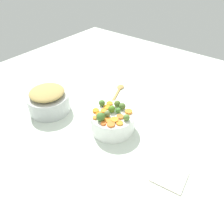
# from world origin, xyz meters

# --- Properties ---
(tabletop) EXTENTS (2.40, 2.40, 0.02)m
(tabletop) POSITION_xyz_m (0.00, 0.00, 0.01)
(tabletop) COLOR silver
(tabletop) RESTS_ON ground
(serving_bowl_carrots) EXTENTS (0.23, 0.23, 0.10)m
(serving_bowl_carrots) POSITION_xyz_m (0.00, 0.01, 0.07)
(serving_bowl_carrots) COLOR white
(serving_bowl_carrots) RESTS_ON tabletop
(metal_pot) EXTENTS (0.23, 0.23, 0.10)m
(metal_pot) POSITION_xyz_m (0.38, 0.11, 0.07)
(metal_pot) COLOR #B8BCBC
(metal_pot) RESTS_ON tabletop
(stuffing_mound) EXTENTS (0.19, 0.19, 0.04)m
(stuffing_mound) POSITION_xyz_m (0.38, 0.11, 0.14)
(stuffing_mound) COLOR tan
(stuffing_mound) RESTS_ON metal_pot
(carrot_slice_0) EXTENTS (0.04, 0.04, 0.01)m
(carrot_slice_0) POSITION_xyz_m (0.06, -0.05, 0.12)
(carrot_slice_0) COLOR orange
(carrot_slice_0) RESTS_ON serving_bowl_carrots
(carrot_slice_1) EXTENTS (0.05, 0.05, 0.01)m
(carrot_slice_1) POSITION_xyz_m (-0.04, 0.05, 0.13)
(carrot_slice_1) COLOR orange
(carrot_slice_1) RESTS_ON serving_bowl_carrots
(carrot_slice_2) EXTENTS (0.06, 0.06, 0.01)m
(carrot_slice_2) POSITION_xyz_m (-0.05, 0.08, 0.12)
(carrot_slice_2) COLOR orange
(carrot_slice_2) RESTS_ON serving_bowl_carrots
(carrot_slice_3) EXTENTS (0.03, 0.03, 0.01)m
(carrot_slice_3) POSITION_xyz_m (0.05, 0.09, 0.12)
(carrot_slice_3) COLOR orange
(carrot_slice_3) RESTS_ON serving_bowl_carrots
(carrot_slice_4) EXTENTS (0.05, 0.05, 0.01)m
(carrot_slice_4) POSITION_xyz_m (0.05, -0.01, 0.12)
(carrot_slice_4) COLOR orange
(carrot_slice_4) RESTS_ON serving_bowl_carrots
(carrot_slice_5) EXTENTS (0.04, 0.04, 0.01)m
(carrot_slice_5) POSITION_xyz_m (-0.07, 0.05, 0.12)
(carrot_slice_5) COLOR orange
(carrot_slice_5) RESTS_ON serving_bowl_carrots
(carrot_slice_6) EXTENTS (0.04, 0.04, 0.01)m
(carrot_slice_6) POSITION_xyz_m (0.08, 0.05, 0.13)
(carrot_slice_6) COLOR orange
(carrot_slice_6) RESTS_ON serving_bowl_carrots
(carrot_slice_7) EXTENTS (0.05, 0.05, 0.01)m
(carrot_slice_7) POSITION_xyz_m (-0.01, 0.06, 0.12)
(carrot_slice_7) COLOR orange
(carrot_slice_7) RESTS_ON serving_bowl_carrots
(carrot_slice_8) EXTENTS (0.03, 0.03, 0.01)m
(carrot_slice_8) POSITION_xyz_m (-0.01, 0.10, 0.12)
(carrot_slice_8) COLOR orange
(carrot_slice_8) RESTS_ON serving_bowl_carrots
(carrot_slice_9) EXTENTS (0.05, 0.05, 0.01)m
(carrot_slice_9) POSITION_xyz_m (-0.05, 0.01, 0.12)
(carrot_slice_9) COLOR orange
(carrot_slice_9) RESTS_ON serving_bowl_carrots
(carrot_slice_10) EXTENTS (0.04, 0.04, 0.01)m
(carrot_slice_10) POSITION_xyz_m (0.05, 0.02, 0.12)
(carrot_slice_10) COLOR orange
(carrot_slice_10) RESTS_ON serving_bowl_carrots
(carrot_slice_11) EXTENTS (0.05, 0.05, 0.01)m
(carrot_slice_11) POSITION_xyz_m (-0.06, -0.05, 0.13)
(carrot_slice_11) COLOR orange
(carrot_slice_11) RESTS_ON serving_bowl_carrots
(carrot_slice_12) EXTENTS (0.04, 0.04, 0.01)m
(carrot_slice_12) POSITION_xyz_m (0.05, 0.06, 0.12)
(carrot_slice_12) COLOR orange
(carrot_slice_12) RESTS_ON serving_bowl_carrots
(brussels_sprout_0) EXTENTS (0.03, 0.03, 0.03)m
(brussels_sprout_0) POSITION_xyz_m (0.02, -0.05, 0.14)
(brussels_sprout_0) COLOR #546E2B
(brussels_sprout_0) RESTS_ON serving_bowl_carrots
(brussels_sprout_1) EXTENTS (0.04, 0.04, 0.04)m
(brussels_sprout_1) POSITION_xyz_m (0.01, 0.08, 0.14)
(brussels_sprout_1) COLOR #45712D
(brussels_sprout_1) RESTS_ON serving_bowl_carrots
(brussels_sprout_2) EXTENTS (0.04, 0.04, 0.04)m
(brussels_sprout_2) POSITION_xyz_m (0.01, -0.00, 0.14)
(brussels_sprout_2) COLOR #538423
(brussels_sprout_2) RESTS_ON serving_bowl_carrots
(brussels_sprout_3) EXTENTS (0.03, 0.03, 0.03)m
(brussels_sprout_3) POSITION_xyz_m (0.09, -0.01, 0.14)
(brussels_sprout_3) COLOR #4E7A30
(brussels_sprout_3) RESTS_ON serving_bowl_carrots
(brussels_sprout_4) EXTENTS (0.03, 0.03, 0.03)m
(brussels_sprout_4) POSITION_xyz_m (-0.02, -0.01, 0.13)
(brussels_sprout_4) COLOR #4C8936
(brussels_sprout_4) RESTS_ON serving_bowl_carrots
(brussels_sprout_5) EXTENTS (0.03, 0.03, 0.03)m
(brussels_sprout_5) POSITION_xyz_m (-0.01, -0.05, 0.14)
(brussels_sprout_5) COLOR #547232
(brussels_sprout_5) RESTS_ON serving_bowl_carrots
(brussels_sprout_6) EXTENTS (0.03, 0.03, 0.03)m
(brussels_sprout_6) POSITION_xyz_m (-0.08, 0.01, 0.14)
(brussels_sprout_6) COLOR olive
(brussels_sprout_6) RESTS_ON serving_bowl_carrots
(brussels_sprout_7) EXTENTS (0.03, 0.03, 0.03)m
(brussels_sprout_7) POSITION_xyz_m (0.01, 0.04, 0.14)
(brussels_sprout_7) COLOR #607341
(brussels_sprout_7) RESTS_ON serving_bowl_carrots
(wooden_spoon) EXTENTS (0.13, 0.29, 0.01)m
(wooden_spoon) POSITION_xyz_m (0.18, -0.28, 0.03)
(wooden_spoon) COLOR tan
(wooden_spoon) RESTS_ON tabletop
(dish_towel) EXTENTS (0.15, 0.14, 0.01)m
(dish_towel) POSITION_xyz_m (-0.38, 0.10, 0.02)
(dish_towel) COLOR silver
(dish_towel) RESTS_ON tabletop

